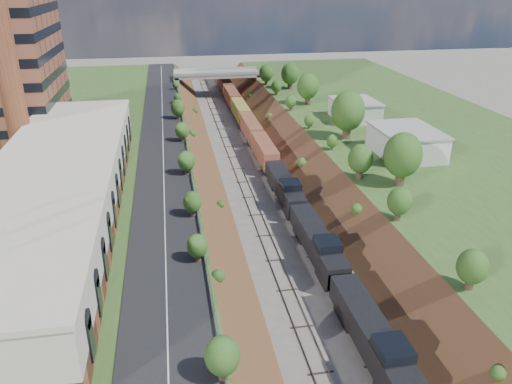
# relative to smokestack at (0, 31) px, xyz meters

# --- Properties ---
(platform_left) EXTENTS (44.00, 180.00, 5.00)m
(platform_left) POSITION_rel_smokestack_xyz_m (3.00, 4.00, -22.50)
(platform_left) COLOR #395121
(platform_left) RESTS_ON ground
(platform_right) EXTENTS (44.00, 180.00, 5.00)m
(platform_right) POSITION_rel_smokestack_xyz_m (69.00, 4.00, -22.50)
(platform_right) COLOR #395121
(platform_right) RESTS_ON ground
(embankment_left) EXTENTS (10.00, 180.00, 10.00)m
(embankment_left) POSITION_rel_smokestack_xyz_m (25.00, 4.00, -25.00)
(embankment_left) COLOR brown
(embankment_left) RESTS_ON ground
(embankment_right) EXTENTS (10.00, 180.00, 10.00)m
(embankment_right) POSITION_rel_smokestack_xyz_m (47.00, 4.00, -25.00)
(embankment_right) COLOR brown
(embankment_right) RESTS_ON ground
(rail_left_track) EXTENTS (1.58, 180.00, 0.18)m
(rail_left_track) POSITION_rel_smokestack_xyz_m (33.40, 4.00, -24.91)
(rail_left_track) COLOR gray
(rail_left_track) RESTS_ON ground
(rail_right_track) EXTENTS (1.58, 180.00, 0.18)m
(rail_right_track) POSITION_rel_smokestack_xyz_m (38.60, 4.00, -24.91)
(rail_right_track) COLOR gray
(rail_right_track) RESTS_ON ground
(road) EXTENTS (8.00, 180.00, 0.10)m
(road) POSITION_rel_smokestack_xyz_m (20.50, 4.00, -19.95)
(road) COLOR black
(road) RESTS_ON platform_left
(guardrail) EXTENTS (0.10, 171.00, 0.70)m
(guardrail) POSITION_rel_smokestack_xyz_m (24.60, 3.80, -19.45)
(guardrail) COLOR #99999E
(guardrail) RESTS_ON platform_left
(commercial_building) EXTENTS (14.30, 62.30, 7.00)m
(commercial_building) POSITION_rel_smokestack_xyz_m (8.00, -18.00, -16.49)
(commercial_building) COLOR brown
(commercial_building) RESTS_ON platform_left
(smokestack) EXTENTS (3.20, 3.20, 40.00)m
(smokestack) POSITION_rel_smokestack_xyz_m (0.00, 0.00, 0.00)
(smokestack) COLOR brown
(smokestack) RESTS_ON platform_left
(overpass) EXTENTS (24.50, 8.30, 7.40)m
(overpass) POSITION_rel_smokestack_xyz_m (36.00, 66.00, -20.08)
(overpass) COLOR gray
(overpass) RESTS_ON ground
(white_building_near) EXTENTS (9.00, 12.00, 4.00)m
(white_building_near) POSITION_rel_smokestack_xyz_m (59.50, -4.00, -18.00)
(white_building_near) COLOR silver
(white_building_near) RESTS_ON platform_right
(white_building_far) EXTENTS (8.00, 10.00, 3.60)m
(white_building_far) POSITION_rel_smokestack_xyz_m (59.00, 18.00, -18.20)
(white_building_far) COLOR silver
(white_building_far) RESTS_ON platform_right
(tree_right_large) EXTENTS (5.25, 5.25, 7.61)m
(tree_right_large) POSITION_rel_smokestack_xyz_m (53.00, -16.00, -15.62)
(tree_right_large) COLOR #473323
(tree_right_large) RESTS_ON platform_right
(tree_left_crest) EXTENTS (2.45, 2.45, 3.55)m
(tree_left_crest) POSITION_rel_smokestack_xyz_m (24.20, -36.00, -17.96)
(tree_left_crest) COLOR #473323
(tree_left_crest) RESTS_ON platform_left
(freight_train) EXTENTS (2.76, 141.68, 4.55)m
(freight_train) POSITION_rel_smokestack_xyz_m (38.60, 22.99, -22.57)
(freight_train) COLOR black
(freight_train) RESTS_ON ground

